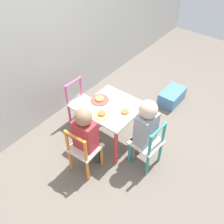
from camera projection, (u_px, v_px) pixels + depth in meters
ground_plane at (112, 140)px, 2.84m from camera, size 6.00×6.00×0.00m
house_wall at (40, 0)px, 2.35m from camera, size 6.00×0.06×2.60m
kids_table at (112, 113)px, 2.58m from camera, size 0.50×0.50×0.48m
chair_teal at (148, 145)px, 2.44m from camera, size 0.28×0.28×0.53m
chair_orange at (84, 150)px, 2.39m from camera, size 0.27×0.27×0.53m
chair_pink at (80, 104)px, 2.88m from camera, size 0.27×0.27×0.53m
child_front at (144, 127)px, 2.34m from camera, size 0.21×0.22×0.76m
child_left at (87, 134)px, 2.32m from camera, size 0.21×0.21×0.73m
plate_front at (125, 112)px, 2.45m from camera, size 0.17×0.17×0.03m
plate_left at (102, 114)px, 2.43m from camera, size 0.16×0.16×0.03m
plate_back at (100, 100)px, 2.59m from camera, size 0.18×0.18×0.03m
storage_bin at (172, 96)px, 3.27m from camera, size 0.36×0.21×0.17m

